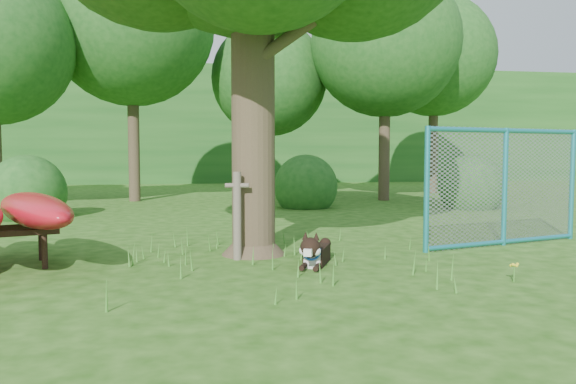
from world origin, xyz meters
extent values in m
plane|color=#1F4B0F|center=(0.00, 0.00, 0.00)|extent=(80.00, 80.00, 0.00)
cylinder|color=#3C2F20|center=(-0.21, 1.94, 2.55)|extent=(0.87, 0.87, 5.10)
cone|color=#3C2F20|center=(-0.21, 1.94, 0.26)|extent=(1.30, 1.30, 0.51)
cylinder|color=#3C2F20|center=(0.35, 1.68, 3.26)|extent=(1.45, 0.30, 1.09)
cylinder|color=#3C2F20|center=(-0.59, 2.33, 3.67)|extent=(0.82, 1.07, 1.04)
cylinder|color=brown|center=(-0.49, 1.53, 0.64)|extent=(0.14, 0.14, 1.27)
cylinder|color=brown|center=(-0.49, 1.53, 1.08)|extent=(0.35, 0.14, 0.07)
cylinder|color=black|center=(-3.07, 1.32, 0.24)|extent=(0.10, 0.10, 0.48)
cylinder|color=black|center=(-3.28, 1.96, 0.24)|extent=(0.10, 0.10, 0.48)
ellipsoid|color=red|center=(-3.27, 1.61, 0.77)|extent=(1.94, 2.86, 0.46)
cube|color=black|center=(0.59, 1.07, 0.12)|extent=(0.53, 0.77, 0.25)
cube|color=white|center=(0.47, 0.78, 0.11)|extent=(0.26, 0.22, 0.23)
sphere|color=black|center=(0.40, 0.61, 0.31)|extent=(0.27, 0.27, 0.27)
cube|color=white|center=(0.35, 0.50, 0.27)|extent=(0.15, 0.17, 0.09)
sphere|color=white|center=(0.31, 0.63, 0.27)|extent=(0.12, 0.12, 0.12)
sphere|color=white|center=(0.47, 0.56, 0.27)|extent=(0.12, 0.12, 0.12)
cone|color=black|center=(0.35, 0.68, 0.45)|extent=(0.14, 0.14, 0.13)
cone|color=black|center=(0.48, 0.62, 0.45)|extent=(0.11, 0.13, 0.13)
cylinder|color=black|center=(0.32, 0.68, 0.05)|extent=(0.19, 0.31, 0.07)
cylinder|color=black|center=(0.50, 0.61, 0.05)|extent=(0.19, 0.31, 0.07)
sphere|color=black|center=(0.79, 1.41, 0.23)|extent=(0.16, 0.16, 0.16)
torus|color=blue|center=(0.43, 0.69, 0.25)|extent=(0.27, 0.17, 0.26)
cylinder|color=teal|center=(2.45, 1.65, 0.98)|extent=(0.11, 0.11, 1.96)
cylinder|color=teal|center=(4.02, 2.10, 0.98)|extent=(0.11, 0.11, 1.96)
cylinder|color=teal|center=(5.59, 2.55, 0.98)|extent=(0.11, 0.11, 1.96)
cylinder|color=teal|center=(4.02, 2.10, 1.92)|extent=(3.16, 0.97, 0.08)
cylinder|color=teal|center=(4.02, 2.10, 0.05)|extent=(3.16, 0.97, 0.08)
plane|color=gray|center=(4.02, 2.10, 0.98)|extent=(3.14, 0.90, 3.27)
cylinder|color=#44882C|center=(2.68, -0.41, 0.10)|extent=(0.02, 0.02, 0.20)
sphere|color=yellow|center=(2.68, -0.41, 0.20)|extent=(0.04, 0.04, 0.04)
sphere|color=yellow|center=(2.73, -0.41, 0.21)|extent=(0.04, 0.04, 0.04)
sphere|color=yellow|center=(2.67, -0.37, 0.19)|extent=(0.04, 0.04, 0.04)
sphere|color=yellow|center=(2.69, -0.45, 0.20)|extent=(0.04, 0.04, 0.04)
sphere|color=yellow|center=(2.66, -0.42, 0.21)|extent=(0.04, 0.04, 0.04)
cylinder|color=#3C2F20|center=(-3.00, 12.00, 2.62)|extent=(0.36, 0.36, 5.25)
sphere|color=#1A5019|center=(-3.00, 12.00, 5.62)|extent=(5.20, 5.20, 5.20)
cylinder|color=#3C2F20|center=(1.50, 13.00, 1.92)|extent=(0.36, 0.36, 3.85)
sphere|color=#1A5019|center=(1.50, 13.00, 4.12)|extent=(4.00, 4.00, 4.00)
cylinder|color=#3C2F20|center=(5.00, 11.00, 2.38)|extent=(0.36, 0.36, 4.76)
sphere|color=#1A5019|center=(5.00, 11.00, 5.10)|extent=(4.80, 4.80, 4.80)
cylinder|color=#3C2F20|center=(8.00, 14.00, 2.45)|extent=(0.36, 0.36, 4.90)
sphere|color=#1A5019|center=(8.00, 14.00, 5.25)|extent=(4.60, 4.60, 4.60)
sphere|color=#1A5019|center=(-5.00, 7.50, 0.00)|extent=(1.80, 1.80, 1.80)
sphere|color=#1A5019|center=(6.50, 8.00, 0.00)|extent=(1.80, 1.80, 1.80)
sphere|color=#1A5019|center=(2.00, 9.00, 0.00)|extent=(1.80, 1.80, 1.80)
cube|color=#1A5019|center=(0.00, 28.00, 3.00)|extent=(80.00, 12.00, 6.00)
camera|label=1|loc=(-1.08, -6.52, 1.55)|focal=35.00mm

